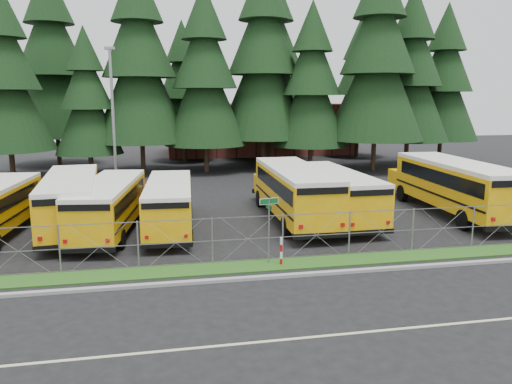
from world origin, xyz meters
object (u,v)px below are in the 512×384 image
(bus_1, at_px, (72,203))
(street_sign, at_px, (269,217))
(bus_2, at_px, (111,207))
(bus_east, at_px, (452,188))
(striped_bollard, at_px, (281,252))
(light_standard, at_px, (113,117))
(bus_3, at_px, (170,205))
(bus_6, at_px, (333,195))
(bus_5, at_px, (293,194))

(bus_1, relative_size, street_sign, 3.90)
(bus_2, height_order, bus_east, bus_east)
(striped_bollard, height_order, light_standard, light_standard)
(light_standard, bearing_deg, striped_bollard, -64.79)
(bus_1, relative_size, bus_east, 0.90)
(bus_east, bearing_deg, bus_1, -178.96)
(bus_3, relative_size, street_sign, 3.50)
(bus_east, height_order, striped_bollard, bus_east)
(bus_3, xyz_separation_m, bus_east, (16.47, 0.37, 0.30))
(bus_6, bearing_deg, bus_3, -178.03)
(bus_3, xyz_separation_m, bus_6, (9.16, 0.55, 0.10))
(bus_1, relative_size, bus_5, 0.94)
(striped_bollard, bearing_deg, bus_6, 56.37)
(street_sign, bearing_deg, bus_2, 137.08)
(bus_1, xyz_separation_m, street_sign, (8.91, -7.32, 0.60))
(bus_2, relative_size, street_sign, 3.64)
(bus_3, distance_m, bus_5, 6.90)
(bus_1, distance_m, bus_6, 14.18)
(light_standard, bearing_deg, street_sign, -65.75)
(bus_1, height_order, bus_5, bus_5)
(striped_bollard, bearing_deg, bus_1, 140.97)
(bus_2, height_order, bus_5, bus_5)
(bus_3, bearing_deg, bus_6, 6.64)
(bus_east, height_order, street_sign, bus_east)
(bus_3, height_order, bus_6, bus_6)
(bus_3, xyz_separation_m, bus_5, (6.86, 0.72, 0.24))
(bus_east, bearing_deg, street_sign, -149.21)
(bus_5, relative_size, striped_bollard, 9.69)
(bus_6, bearing_deg, bus_2, -178.85)
(bus_5, distance_m, light_standard, 14.38)
(bus_2, xyz_separation_m, light_standard, (-0.48, 9.92, 4.16))
(bus_5, distance_m, striped_bollard, 7.86)
(bus_5, bearing_deg, bus_1, 179.93)
(bus_6, relative_size, street_sign, 3.78)
(bus_6, relative_size, light_standard, 1.05)
(bus_1, distance_m, striped_bollard, 12.09)
(bus_1, bearing_deg, bus_3, -15.51)
(street_sign, distance_m, light_standard, 18.22)
(bus_2, bearing_deg, bus_1, 162.73)
(bus_east, height_order, light_standard, light_standard)
(bus_2, distance_m, bus_east, 19.45)
(bus_2, bearing_deg, street_sign, -35.69)
(bus_3, xyz_separation_m, light_standard, (-3.45, 9.92, 4.21))
(striped_bollard, bearing_deg, bus_3, 123.16)
(bus_5, distance_m, bus_east, 9.61)
(bus_1, xyz_separation_m, bus_east, (21.48, -0.56, 0.16))
(bus_1, bearing_deg, bus_2, -29.56)
(bus_6, distance_m, striped_bollard, 8.71)
(bus_2, xyz_separation_m, street_sign, (6.87, -6.39, 0.69))
(bus_1, relative_size, bus_3, 1.12)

